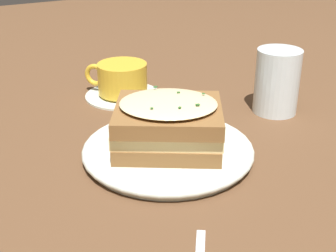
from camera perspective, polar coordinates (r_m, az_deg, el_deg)
ground_plane at (r=0.62m, az=2.99°, el=-4.35°), size 2.40×2.40×0.00m
dinner_plate at (r=0.63m, az=0.00°, el=-2.96°), size 0.23×0.23×0.02m
sandwich at (r=0.61m, az=0.02°, el=0.26°), size 0.18×0.17×0.07m
teacup_with_saucer at (r=0.82m, az=-5.64°, el=5.41°), size 0.13×0.13×0.06m
water_glass at (r=0.77m, az=13.15°, el=5.32°), size 0.07×0.07×0.10m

